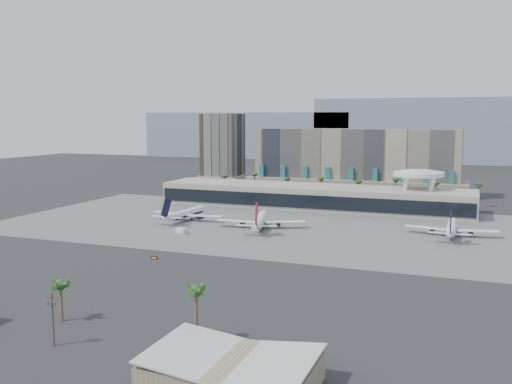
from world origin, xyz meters
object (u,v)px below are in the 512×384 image
(service_vehicle_a, at_px, (181,231))
(taxiway_sign, at_px, (154,258))
(airliner_right, at_px, (451,228))
(utility_pole, at_px, (52,314))
(service_vehicle_b, at_px, (255,229))
(airliner_centre, at_px, (260,220))
(airliner_left, at_px, (185,213))

(service_vehicle_a, bearing_deg, taxiway_sign, -55.70)
(airliner_right, bearing_deg, utility_pole, -116.99)
(service_vehicle_a, distance_m, service_vehicle_b, 32.10)
(utility_pole, bearing_deg, service_vehicle_b, 91.78)
(airliner_centre, relative_size, service_vehicle_a, 8.52)
(airliner_left, bearing_deg, airliner_centre, -3.91)
(utility_pole, height_order, airliner_right, airliner_right)
(utility_pole, distance_m, airliner_centre, 140.13)
(airliner_centre, bearing_deg, service_vehicle_b, -103.28)
(airliner_right, bearing_deg, taxiway_sign, -141.17)
(airliner_left, relative_size, service_vehicle_b, 11.57)
(utility_pole, height_order, taxiway_sign, utility_pole)
(airliner_left, bearing_deg, service_vehicle_b, -13.00)
(service_vehicle_b, xyz_separation_m, taxiway_sign, (-15.37, -58.92, -0.35))
(airliner_centre, bearing_deg, airliner_right, -6.34)
(service_vehicle_a, bearing_deg, airliner_left, 132.65)
(utility_pole, xyz_separation_m, service_vehicle_a, (-32.12, 117.43, -5.96))
(airliner_centre, height_order, service_vehicle_a, airliner_centre)
(taxiway_sign, bearing_deg, service_vehicle_a, 97.59)
(airliner_centre, bearing_deg, service_vehicle_a, -156.03)
(airliner_left, height_order, service_vehicle_b, airliner_left)
(airliner_centre, relative_size, taxiway_sign, 17.32)
(utility_pole, xyz_separation_m, airliner_centre, (-4.37, 140.02, -3.49))
(airliner_centre, relative_size, service_vehicle_b, 12.04)
(airliner_right, bearing_deg, airliner_left, -177.13)
(service_vehicle_a, xyz_separation_m, service_vehicle_b, (27.97, 15.75, -0.30))
(airliner_left, distance_m, service_vehicle_a, 30.98)
(airliner_right, bearing_deg, service_vehicle_b, -166.89)
(airliner_left, xyz_separation_m, service_vehicle_a, (12.88, -28.09, -2.26))
(airliner_left, xyz_separation_m, taxiway_sign, (25.48, -71.26, -2.91))
(airliner_right, relative_size, taxiway_sign, 16.73)
(airliner_centre, xyz_separation_m, airliner_right, (80.59, 12.54, -0.20))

